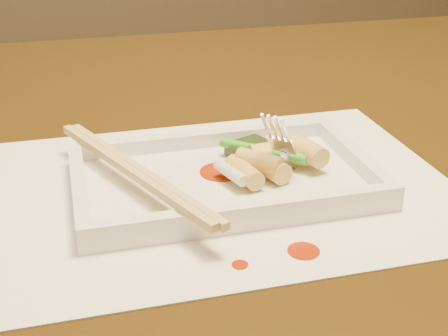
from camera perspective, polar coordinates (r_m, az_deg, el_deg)
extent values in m
cube|color=black|center=(0.67, -3.48, 1.43)|extent=(1.40, 0.90, 0.04)
cylinder|color=black|center=(1.38, 19.72, -4.02)|extent=(0.07, 0.07, 0.71)
cube|color=white|center=(0.55, 0.00, -1.76)|extent=(0.40, 0.30, 0.00)
cylinder|color=#9C2604|center=(0.46, 7.28, -7.53)|extent=(0.02, 0.02, 0.00)
cylinder|color=#9C2604|center=(0.45, 1.47, -8.83)|extent=(0.01, 0.01, 0.00)
cube|color=white|center=(0.55, 0.00, -1.32)|extent=(0.26, 0.16, 0.01)
cube|color=white|center=(0.61, -1.78, 2.67)|extent=(0.26, 0.01, 0.01)
cube|color=white|center=(0.48, 2.26, -4.03)|extent=(0.26, 0.01, 0.01)
cube|color=white|center=(0.53, -13.10, -1.78)|extent=(0.01, 0.14, 0.01)
cube|color=white|center=(0.58, 11.83, 1.08)|extent=(0.01, 0.14, 0.01)
cube|color=black|center=(0.59, 2.31, 1.80)|extent=(0.05, 0.04, 0.01)
cylinder|color=#EAEACC|center=(0.53, 0.60, -0.42)|extent=(0.02, 0.04, 0.01)
cylinder|color=#2C9E19|center=(0.57, 3.58, 1.59)|extent=(0.07, 0.06, 0.01)
cube|color=tan|center=(0.53, -8.66, -0.26)|extent=(0.10, 0.22, 0.01)
cube|color=tan|center=(0.53, -7.80, -0.16)|extent=(0.10, 0.22, 0.01)
cylinder|color=#9C2604|center=(0.56, -0.28, -0.34)|extent=(0.04, 0.04, 0.00)
cylinder|color=#ECD36E|center=(0.54, 4.19, 0.10)|extent=(0.03, 0.04, 0.02)
cylinder|color=#ECD36E|center=(0.57, 4.30, 1.53)|extent=(0.04, 0.02, 0.02)
cylinder|color=#ECD36E|center=(0.54, 3.25, 0.60)|extent=(0.04, 0.04, 0.02)
cylinder|color=#ECD36E|center=(0.57, 4.40, 1.33)|extent=(0.04, 0.02, 0.02)
cylinder|color=#ECD36E|center=(0.53, 1.85, -0.37)|extent=(0.03, 0.04, 0.02)
cylinder|color=#ECD36E|center=(0.57, 7.60, 1.60)|extent=(0.03, 0.05, 0.02)
cylinder|color=#ECD36E|center=(0.57, 6.79, 1.10)|extent=(0.04, 0.03, 0.02)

